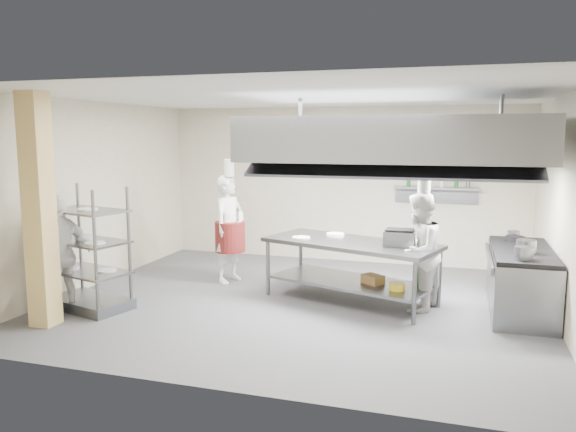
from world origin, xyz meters
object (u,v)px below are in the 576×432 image
(island, at_px, (350,271))
(cooking_range, at_px, (521,283))
(pass_rack, at_px, (87,248))
(chef_head, at_px, (229,229))
(stockpot, at_px, (526,247))
(chef_plating, at_px, (61,255))
(griddle, at_px, (400,238))
(chef_line, at_px, (419,252))

(island, distance_m, cooking_range, 2.38)
(pass_rack, bearing_deg, chef_head, 70.65)
(stockpot, bearing_deg, cooking_range, 92.69)
(chef_plating, height_order, griddle, chef_plating)
(chef_line, bearing_deg, chef_head, -84.99)
(stockpot, bearing_deg, chef_head, 172.20)
(island, distance_m, chef_head, 2.26)
(chef_line, xyz_separation_m, griddle, (-0.27, 0.01, 0.18))
(griddle, bearing_deg, chef_head, 167.96)
(island, distance_m, chef_plating, 4.12)
(cooking_range, height_order, chef_plating, chef_plating)
(cooking_range, bearing_deg, island, -175.43)
(chef_head, distance_m, griddle, 2.95)
(cooking_range, xyz_separation_m, chef_line, (-1.38, -0.32, 0.42))
(island, xyz_separation_m, cooking_range, (2.37, 0.19, -0.04))
(island, xyz_separation_m, chef_plating, (-3.71, -1.75, 0.38))
(island, height_order, griddle, griddle)
(cooking_range, xyz_separation_m, stockpot, (0.01, -0.29, 0.57))
(stockpot, bearing_deg, chef_plating, -164.90)
(chef_head, relative_size, stockpot, 7.00)
(chef_plating, bearing_deg, griddle, 123.56)
(island, relative_size, chef_line, 1.53)
(chef_line, bearing_deg, griddle, -75.70)
(cooking_range, distance_m, chef_line, 1.48)
(chef_plating, distance_m, stockpot, 6.31)
(chef_line, distance_m, chef_plating, 4.97)
(griddle, xyz_separation_m, stockpot, (1.67, 0.02, -0.03))
(cooking_range, xyz_separation_m, griddle, (-1.65, -0.31, 0.59))
(pass_rack, relative_size, chef_line, 1.05)
(pass_rack, height_order, chef_line, pass_rack)
(island, relative_size, cooking_range, 1.28)
(chef_head, bearing_deg, chef_plating, 161.66)
(chef_plating, bearing_deg, chef_head, 158.98)
(chef_line, bearing_deg, cooking_range, 119.65)
(chef_line, bearing_deg, stockpot, 107.80)
(island, bearing_deg, chef_head, -175.33)
(cooking_range, relative_size, chef_head, 1.11)
(pass_rack, bearing_deg, griddle, 32.48)
(island, xyz_separation_m, pass_rack, (-3.50, -1.44, 0.42))
(chef_head, relative_size, griddle, 4.19)
(cooking_range, relative_size, griddle, 4.67)
(chef_line, height_order, stockpot, chef_line)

